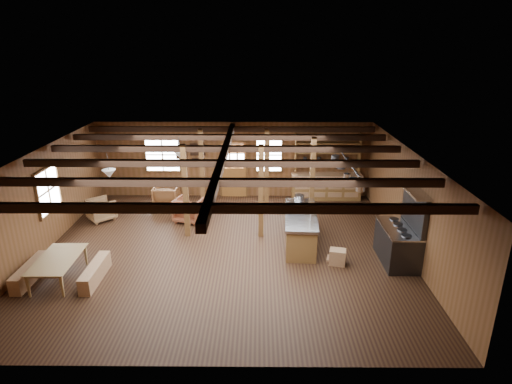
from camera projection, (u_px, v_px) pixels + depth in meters
room at (224, 204)px, 11.48m from camera, size 10.04×9.04×2.84m
ceiling_joists at (223, 156)px, 11.22m from camera, size 9.80×8.82×0.18m
timber_posts at (246, 180)px, 13.44m from camera, size 3.95×2.35×2.80m
back_door at (234, 174)px, 15.85m from camera, size 1.02×0.08×2.15m
window_back_left at (163, 155)px, 15.64m from camera, size 1.32×0.06×1.32m
window_back_right at (269, 155)px, 15.61m from camera, size 1.02×0.06×1.32m
window_left at (48, 190)px, 11.92m from camera, size 0.14×1.24×1.32m
notice_boards at (192, 154)px, 15.61m from camera, size 1.08×0.03×0.90m
back_counter at (326, 183)px, 15.69m from camera, size 2.55×0.60×2.45m
pendant_lamps at (147, 163)px, 12.16m from camera, size 1.86×2.36×0.66m
pot_rack at (345, 169)px, 11.48m from camera, size 0.39×3.00×0.45m
kitchen_island at (300, 228)px, 12.24m from camera, size 1.04×2.55×1.20m
step_stool at (337, 257)px, 11.18m from camera, size 0.53×0.43×0.42m
commercial_range at (400, 239)px, 11.18m from camera, size 0.86×1.67×2.07m
dining_table at (60, 269)px, 10.41m from camera, size 0.97×1.69×0.59m
bench_wall at (30, 272)px, 10.44m from camera, size 0.28×1.50×0.41m
bench_aisle at (95, 273)px, 10.43m from camera, size 0.28×1.50×0.41m
armchair_a at (167, 196)px, 14.98m from camera, size 0.87×0.89×0.78m
armchair_b at (189, 209)px, 13.81m from camera, size 1.05×1.07×0.79m
armchair_c at (101, 209)px, 13.91m from camera, size 1.09×1.09×0.71m
counter_pot at (299, 198)px, 13.00m from camera, size 0.30×0.30×0.18m
bowl at (290, 206)px, 12.53m from camera, size 0.35×0.35×0.07m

